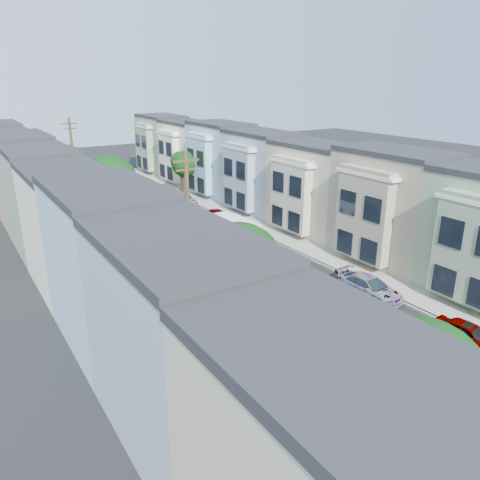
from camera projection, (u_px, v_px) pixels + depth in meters
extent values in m
plane|color=black|center=(291.00, 302.00, 30.76)|extent=(160.00, 160.00, 0.00)
cube|color=black|center=(188.00, 239.00, 42.67)|extent=(12.00, 70.00, 0.02)
cube|color=gray|center=(124.00, 251.00, 39.57)|extent=(0.30, 70.00, 0.15)
cube|color=gray|center=(244.00, 227.00, 45.73)|extent=(0.30, 70.00, 0.15)
cube|color=gray|center=(109.00, 254.00, 38.91)|extent=(2.60, 70.00, 0.15)
cube|color=gray|center=(255.00, 225.00, 46.40)|extent=(2.60, 70.00, 0.15)
cube|color=gold|center=(188.00, 239.00, 42.68)|extent=(0.12, 70.00, 0.01)
cube|color=beige|center=(62.00, 264.00, 36.99)|extent=(5.00, 70.00, 8.50)
cube|color=beige|center=(285.00, 220.00, 48.36)|extent=(5.00, 70.00, 8.50)
cylinder|color=black|center=(400.00, 467.00, 15.70)|extent=(0.44, 0.44, 3.27)
sphere|color=#0E3D0D|center=(418.00, 385.00, 14.82)|extent=(4.29, 4.29, 4.29)
cylinder|color=black|center=(232.00, 328.00, 24.28)|extent=(0.44, 0.44, 3.31)
sphere|color=#0E3D0D|center=(236.00, 269.00, 23.34)|extent=(4.70, 4.70, 4.70)
cylinder|color=black|center=(158.00, 270.00, 31.96)|extent=(0.44, 0.44, 3.01)
sphere|color=#0E3D0D|center=(159.00, 226.00, 31.07)|extent=(4.70, 4.70, 4.70)
cylinder|color=black|center=(109.00, 225.00, 40.04)|extent=(0.44, 0.44, 3.95)
sphere|color=#0E3D0D|center=(109.00, 183.00, 38.99)|extent=(4.70, 4.70, 4.70)
cylinder|color=black|center=(66.00, 194.00, 52.36)|extent=(0.44, 0.44, 3.27)
sphere|color=#0E3D0D|center=(65.00, 165.00, 51.46)|extent=(4.48, 4.48, 4.48)
cylinder|color=black|center=(182.00, 185.00, 57.17)|extent=(0.44, 0.44, 2.96)
sphere|color=#0E3D0D|center=(184.00, 164.00, 56.47)|extent=(3.10, 3.10, 3.10)
cylinder|color=#42301E|center=(189.00, 239.00, 27.49)|extent=(0.26, 0.26, 10.00)
cube|color=#42301E|center=(186.00, 161.00, 25.97)|extent=(1.60, 0.12, 0.12)
cylinder|color=#42301E|center=(75.00, 169.00, 48.14)|extent=(0.26, 0.26, 10.00)
cube|color=#42301E|center=(69.00, 124.00, 46.62)|extent=(1.60, 0.12, 0.12)
cube|color=white|center=(238.00, 233.00, 39.07)|extent=(2.13, 3.82, 2.09)
cube|color=white|center=(221.00, 226.00, 41.33)|extent=(2.13, 1.78, 1.92)
cube|color=black|center=(233.00, 243.00, 40.09)|extent=(1.96, 5.49, 0.21)
cube|color=#2D0A51|center=(247.00, 237.00, 37.31)|extent=(0.80, 0.04, 0.39)
cube|color=#198C1E|center=(255.00, 236.00, 37.68)|extent=(0.62, 0.04, 0.39)
cylinder|color=black|center=(235.00, 253.00, 38.17)|extent=(0.25, 0.80, 0.80)
cylinder|color=black|center=(254.00, 249.00, 39.14)|extent=(0.25, 0.80, 0.80)
cylinder|color=black|center=(213.00, 241.00, 41.01)|extent=(0.25, 0.80, 0.80)
cylinder|color=black|center=(232.00, 237.00, 41.99)|extent=(0.25, 0.80, 0.80)
imported|color=black|center=(195.00, 219.00, 46.06)|extent=(2.66, 5.32, 1.45)
imported|color=black|center=(439.00, 475.00, 16.56)|extent=(2.22, 4.67, 1.37)
imported|color=black|center=(328.00, 389.00, 21.09)|extent=(1.72, 4.33, 1.40)
imported|color=silver|center=(230.00, 313.00, 27.85)|extent=(1.86, 4.31, 1.37)
imported|color=#4B091B|center=(143.00, 246.00, 38.73)|extent=(2.06, 4.59, 1.45)
imported|color=#525B5D|center=(469.00, 335.00, 25.61)|extent=(1.89, 4.17, 1.32)
imported|color=#B5B3C8|center=(369.00, 287.00, 31.30)|extent=(2.31, 4.77, 1.39)
imported|color=black|center=(219.00, 217.00, 47.22)|extent=(1.75, 4.17, 1.33)
imported|color=black|center=(182.00, 199.00, 53.85)|extent=(2.21, 4.86, 1.43)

